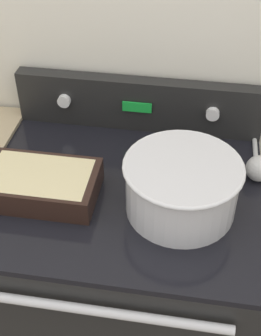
# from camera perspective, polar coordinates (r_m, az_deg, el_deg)

# --- Properties ---
(kitchen_wall) EXTENTS (8.00, 0.05, 2.50)m
(kitchen_wall) POSITION_cam_1_polar(r_m,az_deg,el_deg) (1.42, 1.45, 16.34)
(kitchen_wall) COLOR silver
(kitchen_wall) RESTS_ON ground_plane
(stove_range) EXTENTS (0.76, 0.67, 0.95)m
(stove_range) POSITION_cam_1_polar(r_m,az_deg,el_deg) (1.64, -0.81, -14.76)
(stove_range) COLOR black
(stove_range) RESTS_ON ground_plane
(control_panel) EXTENTS (0.76, 0.07, 0.17)m
(control_panel) POSITION_cam_1_polar(r_m,az_deg,el_deg) (1.46, 0.98, 7.81)
(control_panel) COLOR black
(control_panel) RESTS_ON stove_range
(mixing_bowl) EXTENTS (0.30, 0.30, 0.15)m
(mixing_bowl) POSITION_cam_1_polar(r_m,az_deg,el_deg) (1.18, 6.27, -2.00)
(mixing_bowl) COLOR silver
(mixing_bowl) RESTS_ON stove_range
(casserole_dish) EXTENTS (0.30, 0.19, 0.07)m
(casserole_dish) POSITION_cam_1_polar(r_m,az_deg,el_deg) (1.26, -10.92, -1.80)
(casserole_dish) COLOR black
(casserole_dish) RESTS_ON stove_range
(ladle) EXTENTS (0.07, 0.31, 0.07)m
(ladle) POSITION_cam_1_polar(r_m,az_deg,el_deg) (1.35, 15.33, 0.29)
(ladle) COLOR #B7B7B7
(ladle) RESTS_ON stove_range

